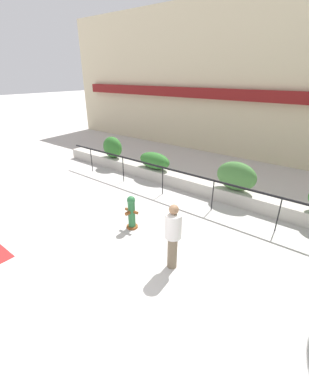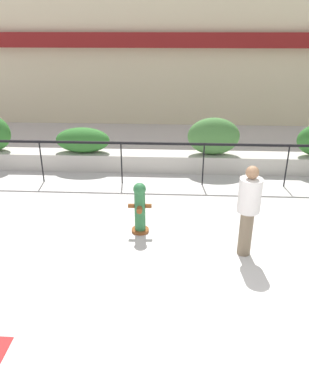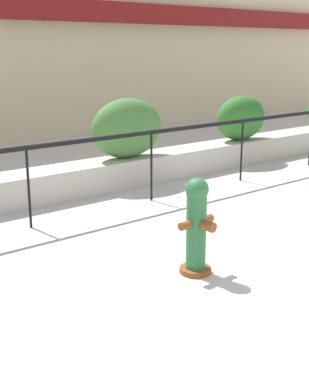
{
  "view_description": "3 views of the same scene",
  "coord_description": "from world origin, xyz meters",
  "px_view_note": "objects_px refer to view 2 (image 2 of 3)",
  "views": [
    {
      "loc": [
        3.33,
        -2.58,
        4.39
      ],
      "look_at": [
        -1.41,
        3.45,
        0.83
      ],
      "focal_mm": 24.0,
      "sensor_mm": 36.0,
      "label": 1
    },
    {
      "loc": [
        -0.78,
        -4.34,
        3.89
      ],
      "look_at": [
        -1.17,
        3.06,
        0.58
      ],
      "focal_mm": 35.0,
      "sensor_mm": 36.0,
      "label": 2
    },
    {
      "loc": [
        -5.25,
        -1.61,
        2.42
      ],
      "look_at": [
        -1.6,
        2.85,
        0.85
      ],
      "focal_mm": 50.0,
      "sensor_mm": 36.0,
      "label": 3
    }
  ],
  "objects_px": {
    "hedge_bush_1": "(83,140)",
    "fire_hydrant": "(140,208)",
    "hedge_bush_2": "(214,136)",
    "pedestrian": "(249,206)"
  },
  "relations": [
    {
      "from": "fire_hydrant",
      "to": "pedestrian",
      "type": "relative_size",
      "value": 0.62
    },
    {
      "from": "hedge_bush_2",
      "to": "pedestrian",
      "type": "height_order",
      "value": "pedestrian"
    },
    {
      "from": "hedge_bush_1",
      "to": "hedge_bush_2",
      "type": "relative_size",
      "value": 1.07
    },
    {
      "from": "hedge_bush_1",
      "to": "hedge_bush_2",
      "type": "xyz_separation_m",
      "value": [
        3.74,
        0.0,
        0.17
      ]
    },
    {
      "from": "hedge_bush_1",
      "to": "hedge_bush_2",
      "type": "height_order",
      "value": "hedge_bush_2"
    },
    {
      "from": "hedge_bush_1",
      "to": "fire_hydrant",
      "type": "xyz_separation_m",
      "value": [
        1.98,
        -3.65,
        -0.31
      ]
    },
    {
      "from": "pedestrian",
      "to": "fire_hydrant",
      "type": "bearing_deg",
      "value": 160.7
    },
    {
      "from": "hedge_bush_1",
      "to": "pedestrian",
      "type": "relative_size",
      "value": 0.91
    },
    {
      "from": "hedge_bush_2",
      "to": "fire_hydrant",
      "type": "relative_size",
      "value": 1.35
    },
    {
      "from": "hedge_bush_1",
      "to": "hedge_bush_2",
      "type": "bearing_deg",
      "value": 0.0
    }
  ]
}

